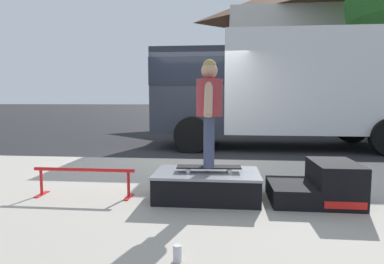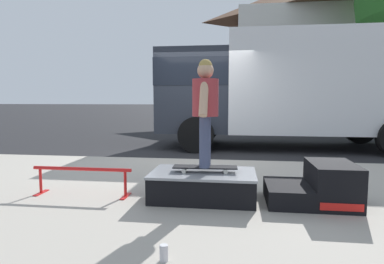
{
  "view_description": "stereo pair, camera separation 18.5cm",
  "coord_description": "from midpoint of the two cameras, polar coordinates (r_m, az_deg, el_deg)",
  "views": [
    {
      "loc": [
        0.66,
        -7.05,
        1.35
      ],
      "look_at": [
        0.14,
        -1.81,
        0.81
      ],
      "focal_mm": 30.61,
      "sensor_mm": 36.0,
      "label": 1
    },
    {
      "loc": [
        0.85,
        -7.03,
        1.35
      ],
      "look_at": [
        0.14,
        -1.81,
        0.81
      ],
      "focal_mm": 30.61,
      "sensor_mm": 36.0,
      "label": 2
    }
  ],
  "objects": [
    {
      "name": "skate_box",
      "position": [
        4.07,
        3.27,
        -9.06
      ],
      "size": [
        1.27,
        0.78,
        0.34
      ],
      "color": "black",
      "rests_on": "sidewalk_slab"
    },
    {
      "name": "skater_kid",
      "position": [
        3.93,
        3.69,
        4.87
      ],
      "size": [
        0.31,
        0.66,
        1.29
      ],
      "color": "#3F4766",
      "rests_on": "skateboard"
    },
    {
      "name": "soda_can_b",
      "position": [
        2.64,
        -2.79,
        -20.32
      ],
      "size": [
        0.07,
        0.07,
        0.13
      ],
      "color": "silver",
      "rests_on": "sidewalk_slab"
    },
    {
      "name": "sidewalk_slab",
      "position": [
        4.31,
        -2.84,
        -11.55
      ],
      "size": [
        50.0,
        5.0,
        0.12
      ],
      "primitive_type": "cube",
      "color": "#A8A093",
      "rests_on": "ground"
    },
    {
      "name": "kicker_ramp",
      "position": [
        4.19,
        22.29,
        -8.79
      ],
      "size": [
        1.0,
        0.77,
        0.48
      ],
      "color": "black",
      "rests_on": "sidewalk_slab"
    },
    {
      "name": "ground_plane",
      "position": [
        7.21,
        1.53,
        -4.94
      ],
      "size": [
        140.0,
        140.0,
        0.0
      ],
      "primitive_type": "plane",
      "color": "black"
    },
    {
      "name": "grind_rail",
      "position": [
        4.39,
        -17.48,
        -7.11
      ],
      "size": [
        1.3,
        0.28,
        0.36
      ],
      "color": "red",
      "rests_on": "sidewalk_slab"
    },
    {
      "name": "box_truck",
      "position": [
        9.36,
        16.63,
        7.75
      ],
      "size": [
        6.91,
        2.63,
        3.05
      ],
      "color": "white",
      "rests_on": "ground"
    },
    {
      "name": "skateboard",
      "position": [
        4.02,
        3.61,
        -6.16
      ],
      "size": [
        0.79,
        0.24,
        0.07
      ],
      "color": "black",
      "rests_on": "skate_box"
    },
    {
      "name": "house_behind",
      "position": [
        21.27,
        20.79,
        13.27
      ],
      "size": [
        9.54,
        8.22,
        8.4
      ],
      "color": "silver",
      "rests_on": "ground"
    }
  ]
}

